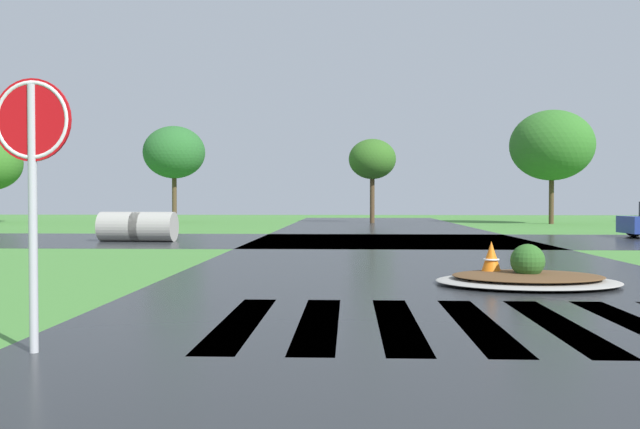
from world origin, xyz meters
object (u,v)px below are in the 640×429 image
median_island (528,277)px  drainage_pipe_stack (138,227)px  stop_sign (32,149)px  traffic_cone (491,262)px

median_island → drainage_pipe_stack: 15.10m
stop_sign → traffic_cone: (5.33, 5.66, -1.53)m
median_island → traffic_cone: 0.69m
drainage_pipe_stack → traffic_cone: bearing=-48.7°
median_island → drainage_pipe_stack: bearing=131.7°
median_island → traffic_cone: size_ratio=4.30×
drainage_pipe_stack → traffic_cone: size_ratio=3.71×
traffic_cone → stop_sign: bearing=-133.3°
stop_sign → median_island: stop_sign is taller
drainage_pipe_stack → traffic_cone: (9.54, -10.86, -0.16)m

